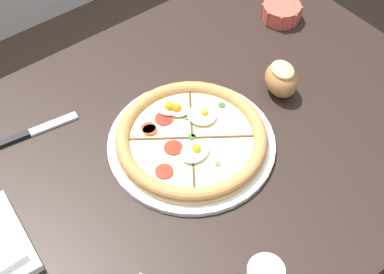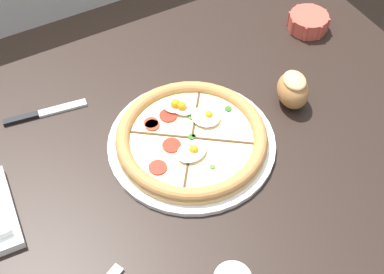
{
  "view_description": "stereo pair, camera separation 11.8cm",
  "coord_description": "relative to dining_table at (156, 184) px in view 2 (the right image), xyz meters",
  "views": [
    {
      "loc": [
        -0.37,
        -0.59,
        1.69
      ],
      "look_at": [
        0.09,
        -0.0,
        0.77
      ],
      "focal_mm": 50.0,
      "sensor_mm": 36.0,
      "label": 1
    },
    {
      "loc": [
        -0.27,
        -0.66,
        1.69
      ],
      "look_at": [
        0.09,
        -0.0,
        0.77
      ],
      "focal_mm": 50.0,
      "sensor_mm": 36.0,
      "label": 2
    }
  ],
  "objects": [
    {
      "name": "ramekin_bowl",
      "position": [
        0.57,
        0.2,
        0.11
      ],
      "size": [
        0.11,
        0.11,
        0.05
      ],
      "color": "#C64C3D",
      "rests_on": "dining_table"
    },
    {
      "name": "knife_main",
      "position": [
        -0.17,
        0.25,
        0.09
      ],
      "size": [
        0.2,
        0.05,
        0.01
      ],
      "rotation": [
        0.0,
        0.0,
        -0.15
      ],
      "color": "silver",
      "rests_on": "dining_table"
    },
    {
      "name": "dining_table",
      "position": [
        0.0,
        0.0,
        0.0
      ],
      "size": [
        1.49,
        0.93,
        0.74
      ],
      "color": "black",
      "rests_on": "ground_plane"
    },
    {
      "name": "pizza",
      "position": [
        0.09,
        -0.0,
        0.11
      ],
      "size": [
        0.38,
        0.38,
        0.05
      ],
      "color": "white",
      "rests_on": "dining_table"
    },
    {
      "name": "bread_piece_far",
      "position": [
        0.37,
        -0.0,
        0.13
      ],
      "size": [
        0.09,
        0.11,
        0.09
      ],
      "rotation": [
        0.0,
        0.0,
        1.3
      ],
      "color": "#A3703D",
      "rests_on": "dining_table"
    }
  ]
}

